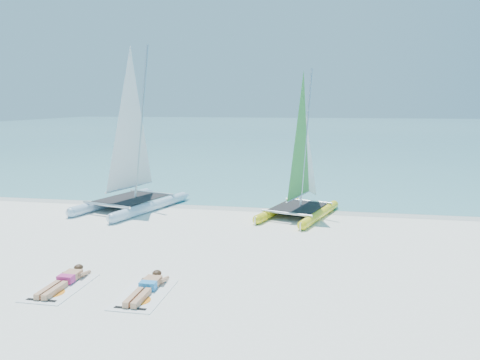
# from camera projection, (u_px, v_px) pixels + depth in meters

# --- Properties ---
(ground) EXTENTS (140.00, 140.00, 0.00)m
(ground) POSITION_uv_depth(u_px,v_px,m) (206.00, 247.00, 13.80)
(ground) COLOR white
(ground) RESTS_ON ground
(sea) EXTENTS (140.00, 115.00, 0.01)m
(sea) POSITION_uv_depth(u_px,v_px,m) (307.00, 129.00, 74.87)
(sea) COLOR #7CCFCB
(sea) RESTS_ON ground
(wet_sand_strip) EXTENTS (140.00, 1.40, 0.01)m
(wet_sand_strip) POSITION_uv_depth(u_px,v_px,m) (240.00, 207.00, 19.13)
(wet_sand_strip) COLOR silver
(wet_sand_strip) RESTS_ON ground
(catamaran_blue) EXTENTS (3.69, 5.44, 6.78)m
(catamaran_blue) POSITION_uv_depth(u_px,v_px,m) (131.00, 159.00, 18.64)
(catamaran_blue) COLOR #BAD0F4
(catamaran_blue) RESTS_ON ground
(catamaran_yellow) EXTENTS (3.13, 4.58, 5.69)m
(catamaran_yellow) POSITION_uv_depth(u_px,v_px,m) (303.00, 167.00, 17.73)
(catamaran_yellow) COLOR #FEF41A
(catamaran_yellow) RESTS_ON ground
(towel_a) EXTENTS (1.00, 1.85, 0.02)m
(towel_a) POSITION_uv_depth(u_px,v_px,m) (61.00, 287.00, 10.80)
(towel_a) COLOR white
(towel_a) RESTS_ON ground
(sunbather_a) EXTENTS (0.37, 1.73, 0.26)m
(sunbather_a) POSITION_uv_depth(u_px,v_px,m) (65.00, 280.00, 10.96)
(sunbather_a) COLOR #DEA974
(sunbather_a) RESTS_ON towel_a
(towel_b) EXTENTS (1.00, 1.85, 0.02)m
(towel_b) POSITION_uv_depth(u_px,v_px,m) (144.00, 294.00, 10.40)
(towel_b) COLOR white
(towel_b) RESTS_ON ground
(sunbather_b) EXTENTS (0.37, 1.73, 0.26)m
(sunbather_b) POSITION_uv_depth(u_px,v_px,m) (147.00, 286.00, 10.57)
(sunbather_b) COLOR #DEA974
(sunbather_b) RESTS_ON towel_b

